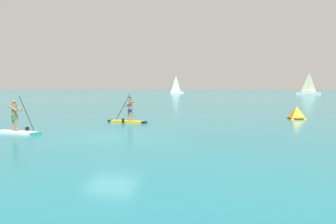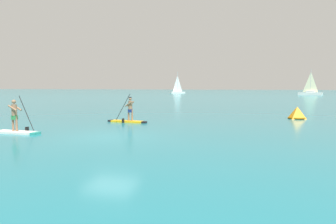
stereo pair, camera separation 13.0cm
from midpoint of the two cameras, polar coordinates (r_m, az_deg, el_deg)
name	(u,v)px [view 2 (the right image)]	position (r m, az deg, el deg)	size (l,w,h in m)	color
ground	(111,136)	(14.99, -10.49, -4.55)	(440.00, 440.00, 0.00)	#1E727F
paddleboarder_near_left	(15,126)	(17.58, -26.65, -2.39)	(2.89, 0.93, 1.97)	white
paddleboarder_mid_center	(128,117)	(20.60, -7.38, -0.85)	(2.84, 0.86, 1.97)	yellow
race_marker_buoy	(297,113)	(24.78, 23.31, -0.26)	(1.50, 1.50, 0.92)	orange
sailboat_left_horizon	(177,91)	(106.52, 1.83, 4.06)	(5.01, 4.47, 7.47)	white
sailboat_right_horizon	(310,92)	(93.02, 25.29, 3.45)	(6.32, 3.30, 7.11)	white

